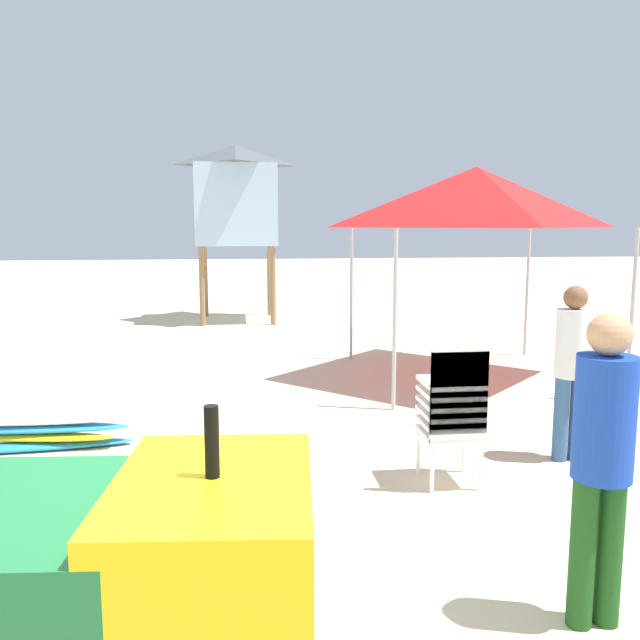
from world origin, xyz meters
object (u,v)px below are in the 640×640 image
Objects in this scene: stacked_plastic_chairs at (454,402)px; lifeguard_near_center at (603,449)px; utility_cart at (19,576)px; surfboard_pile at (20,433)px; popup_canopy at (476,197)px; lifeguard_tower at (236,195)px; cooler_box at (239,465)px; lifeguard_near_left at (572,361)px.

lifeguard_near_center is at bearing -85.68° from stacked_plastic_chairs.
lifeguard_near_center is at bearing 10.51° from utility_cart.
surfboard_pile is 6.52m from popup_canopy.
cooler_box is (-0.01, -9.95, -2.72)m from lifeguard_tower.
lifeguard_near_center is 0.44× the size of lifeguard_tower.
surfboard_pile is 1.32× the size of lifeguard_near_left.
lifeguard_tower is at bearing 76.01° from surfboard_pile.
utility_cart reaches higher than cooler_box.
stacked_plastic_chairs is at bearing -111.94° from popup_canopy.
popup_canopy is at bearing 23.61° from surfboard_pile.
lifeguard_near_center reaches higher than utility_cart.
lifeguard_near_left is (1.30, 0.49, 0.21)m from stacked_plastic_chairs.
popup_canopy is at bearing 56.36° from utility_cart.
lifeguard_near_left is (5.27, -0.98, 0.80)m from surfboard_pile.
lifeguard_near_left is 0.94× the size of lifeguard_near_center.
lifeguard_tower is (-1.79, 10.24, 2.15)m from stacked_plastic_chairs.
surfboard_pile is at bearing -156.39° from popup_canopy.
lifeguard_tower is 6.79× the size of cooler_box.
lifeguard_near_left is at bearing 20.77° from stacked_plastic_chairs.
lifeguard_tower is (0.92, 12.77, 2.10)m from utility_cart.
utility_cart is 12.98m from lifeguard_tower.
popup_canopy reaches higher than utility_cart.
popup_canopy reaches higher than cooler_box.
popup_canopy is at bearing 68.06° from stacked_plastic_chairs.
lifeguard_near_center is 6.27m from popup_canopy.
lifeguard_tower reaches higher than popup_canopy.
lifeguard_near_left is 2.83× the size of cooler_box.
lifeguard_near_center is at bearing -40.15° from surfboard_pile.
utility_cart is 1.50× the size of lifeguard_near_center.
surfboard_pile is 9.44m from lifeguard_tower.
surfboard_pile is (-1.26, 4.01, -0.63)m from utility_cart.
cooler_box is at bearing 130.38° from lifeguard_near_center.
utility_cart is at bearing -142.96° from lifeguard_near_left.
surfboard_pile is at bearing 107.50° from utility_cart.
popup_canopy is (4.28, 6.43, 1.82)m from utility_cart.
popup_canopy is at bearing -62.11° from lifeguard_tower.
stacked_plastic_chairs is 1.91m from cooler_box.
lifeguard_near_center reaches higher than surfboard_pile.
lifeguard_near_center is at bearing -114.72° from lifeguard_near_left.
utility_cart is 1.20× the size of surfboard_pile.
stacked_plastic_chairs is at bearing -80.11° from lifeguard_tower.
lifeguard_near_center is 3.13m from cooler_box.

